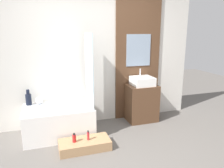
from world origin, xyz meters
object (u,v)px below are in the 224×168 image
object	(u,v)px
sink	(142,81)
vase_round_light	(39,101)
bathtub	(59,121)
bottle_soap_primary	(74,138)
vase_tall_dark	(28,99)
wooden_step_bench	(85,145)
bottle_soap_secondary	(88,136)

from	to	relation	value
sink	vase_round_light	bearing A→B (deg)	176.43
bathtub	vase_round_light	world-z (taller)	vase_round_light
bathtub	bottle_soap_primary	xyz separation A→B (m)	(0.17, -0.61, -0.05)
vase_tall_dark	vase_round_light	world-z (taller)	vase_tall_dark
wooden_step_bench	vase_tall_dark	bearing A→B (deg)	131.96
vase_tall_dark	bottle_soap_primary	size ratio (longest dim) A/B	1.94
vase_tall_dark	vase_round_light	xyz separation A→B (m)	(0.17, -0.02, -0.05)
bathtub	vase_tall_dark	bearing A→B (deg)	149.83
sink	vase_tall_dark	bearing A→B (deg)	176.31
wooden_step_bench	sink	size ratio (longest dim) A/B	1.91
bathtub	bottle_soap_secondary	bearing A→B (deg)	-57.98
wooden_step_bench	vase_tall_dark	xyz separation A→B (m)	(-0.80, 0.89, 0.55)
wooden_step_bench	bottle_soap_primary	world-z (taller)	bottle_soap_primary
vase_tall_dark	bottle_soap_primary	xyz separation A→B (m)	(0.65, -0.89, -0.41)
vase_round_light	bottle_soap_primary	xyz separation A→B (m)	(0.47, -0.87, -0.36)
vase_round_light	bathtub	bearing A→B (deg)	-40.77
bathtub	vase_round_light	bearing A→B (deg)	139.23
sink	bottle_soap_secondary	xyz separation A→B (m)	(-1.25, -0.75, -0.60)
sink	bottle_soap_primary	world-z (taller)	sink
wooden_step_bench	bottle_soap_primary	distance (m)	0.21
bathtub	wooden_step_bench	bearing A→B (deg)	-62.03
vase_tall_dark	bottle_soap_primary	bearing A→B (deg)	-54.04
wooden_step_bench	bottle_soap_secondary	xyz separation A→B (m)	(0.06, 0.00, 0.14)
wooden_step_bench	vase_round_light	distance (m)	1.19
wooden_step_bench	vase_tall_dark	world-z (taller)	vase_tall_dark
vase_round_light	bottle_soap_primary	distance (m)	1.06
vase_tall_dark	bottle_soap_secondary	size ratio (longest dim) A/B	1.79
vase_tall_dark	vase_round_light	distance (m)	0.18
sink	bottle_soap_primary	bearing A→B (deg)	-152.67
vase_tall_dark	bottle_soap_secondary	world-z (taller)	vase_tall_dark
bathtub	sink	distance (m)	1.73
sink	vase_round_light	distance (m)	1.95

